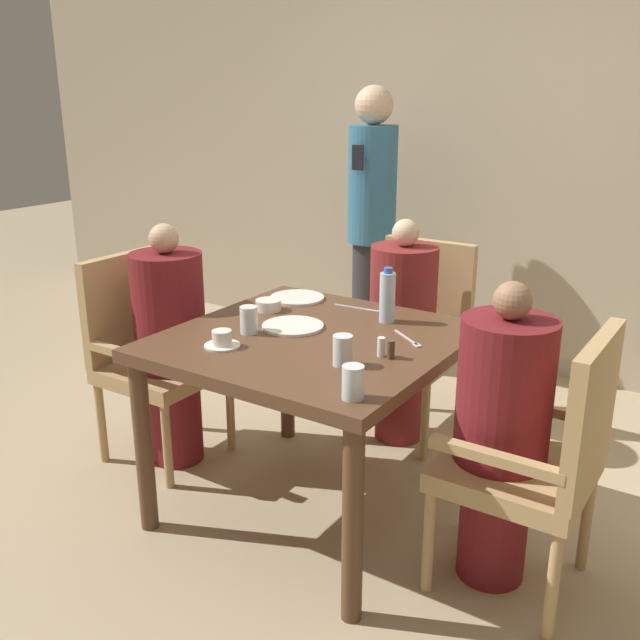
# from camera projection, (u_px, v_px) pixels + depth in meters

# --- Properties ---
(ground_plane) EXTENTS (16.00, 16.00, 0.00)m
(ground_plane) POSITION_uv_depth(u_px,v_px,m) (313.00, 507.00, 3.01)
(ground_plane) COLOR tan
(wall_back) EXTENTS (8.00, 0.06, 2.80)m
(wall_back) POSITION_uv_depth(u_px,v_px,m) (505.00, 139.00, 4.20)
(wall_back) COLOR tan
(wall_back) RESTS_ON ground_plane
(dining_table) EXTENTS (1.06, 1.07, 0.77)m
(dining_table) POSITION_uv_depth(u_px,v_px,m) (313.00, 360.00, 2.80)
(dining_table) COLOR brown
(dining_table) RESTS_ON ground_plane
(chair_left_side) EXTENTS (0.49, 0.49, 0.96)m
(chair_left_side) POSITION_uv_depth(u_px,v_px,m) (150.00, 349.00, 3.32)
(chair_left_side) COLOR tan
(chair_left_side) RESTS_ON ground_plane
(diner_in_left_chair) EXTENTS (0.32, 0.32, 1.13)m
(diner_in_left_chair) POSITION_uv_depth(u_px,v_px,m) (171.00, 343.00, 3.23)
(diner_in_left_chair) COLOR maroon
(diner_in_left_chair) RESTS_ON ground_plane
(chair_far_side) EXTENTS (0.49, 0.49, 0.96)m
(chair_far_side) POSITION_uv_depth(u_px,v_px,m) (415.00, 330.00, 3.57)
(chair_far_side) COLOR tan
(chair_far_side) RESTS_ON ground_plane
(diner_in_far_chair) EXTENTS (0.32, 0.32, 1.11)m
(diner_in_far_chair) POSITION_uv_depth(u_px,v_px,m) (402.00, 329.00, 3.45)
(diner_in_far_chair) COLOR maroon
(diner_in_far_chair) RESTS_ON ground_plane
(chair_right_side) EXTENTS (0.49, 0.49, 0.96)m
(chair_right_side) POSITION_uv_depth(u_px,v_px,m) (542.00, 454.00, 2.36)
(chair_right_side) COLOR tan
(chair_right_side) RESTS_ON ground_plane
(diner_in_right_chair) EXTENTS (0.32, 0.32, 1.10)m
(diner_in_right_chair) POSITION_uv_depth(u_px,v_px,m) (501.00, 433.00, 2.43)
(diner_in_right_chair) COLOR maroon
(diner_in_right_chair) RESTS_ON ground_plane
(standing_host) EXTENTS (0.29, 0.33, 1.70)m
(standing_host) POSITION_uv_depth(u_px,v_px,m) (371.00, 223.00, 4.27)
(standing_host) COLOR #2D2D33
(standing_host) RESTS_ON ground_plane
(plate_main_left) EXTENTS (0.25, 0.25, 0.01)m
(plate_main_left) POSITION_uv_depth(u_px,v_px,m) (293.00, 326.00, 2.86)
(plate_main_left) COLOR white
(plate_main_left) RESTS_ON dining_table
(plate_main_right) EXTENTS (0.25, 0.25, 0.01)m
(plate_main_right) POSITION_uv_depth(u_px,v_px,m) (297.00, 298.00, 3.25)
(plate_main_right) COLOR white
(plate_main_right) RESTS_ON dining_table
(teacup_with_saucer) EXTENTS (0.14, 0.14, 0.06)m
(teacup_with_saucer) POSITION_uv_depth(u_px,v_px,m) (222.00, 340.00, 2.64)
(teacup_with_saucer) COLOR white
(teacup_with_saucer) RESTS_ON dining_table
(bowl_small) EXTENTS (0.11, 0.11, 0.05)m
(bowl_small) POSITION_uv_depth(u_px,v_px,m) (268.00, 305.00, 3.08)
(bowl_small) COLOR white
(bowl_small) RESTS_ON dining_table
(water_bottle) EXTENTS (0.07, 0.07, 0.23)m
(water_bottle) POSITION_uv_depth(u_px,v_px,m) (387.00, 297.00, 2.90)
(water_bottle) COLOR silver
(water_bottle) RESTS_ON dining_table
(glass_tall_near) EXTENTS (0.07, 0.07, 0.11)m
(glass_tall_near) POSITION_uv_depth(u_px,v_px,m) (249.00, 320.00, 2.78)
(glass_tall_near) COLOR silver
(glass_tall_near) RESTS_ON dining_table
(glass_tall_mid) EXTENTS (0.07, 0.07, 0.11)m
(glass_tall_mid) POSITION_uv_depth(u_px,v_px,m) (343.00, 350.00, 2.46)
(glass_tall_mid) COLOR silver
(glass_tall_mid) RESTS_ON dining_table
(glass_tall_far) EXTENTS (0.07, 0.07, 0.11)m
(glass_tall_far) POSITION_uv_depth(u_px,v_px,m) (353.00, 382.00, 2.19)
(glass_tall_far) COLOR silver
(glass_tall_far) RESTS_ON dining_table
(salt_shaker) EXTENTS (0.03, 0.03, 0.07)m
(salt_shaker) POSITION_uv_depth(u_px,v_px,m) (381.00, 347.00, 2.55)
(salt_shaker) COLOR white
(salt_shaker) RESTS_ON dining_table
(pepper_shaker) EXTENTS (0.03, 0.03, 0.07)m
(pepper_shaker) POSITION_uv_depth(u_px,v_px,m) (391.00, 349.00, 2.53)
(pepper_shaker) COLOR #4C3D2D
(pepper_shaker) RESTS_ON dining_table
(fork_beside_plate) EXTENTS (0.17, 0.13, 0.00)m
(fork_beside_plate) POSITION_uv_depth(u_px,v_px,m) (410.00, 340.00, 2.71)
(fork_beside_plate) COLOR silver
(fork_beside_plate) RESTS_ON dining_table
(knife_beside_plate) EXTENTS (0.22, 0.03, 0.00)m
(knife_beside_plate) POSITION_uv_depth(u_px,v_px,m) (359.00, 308.00, 3.11)
(knife_beside_plate) COLOR silver
(knife_beside_plate) RESTS_ON dining_table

